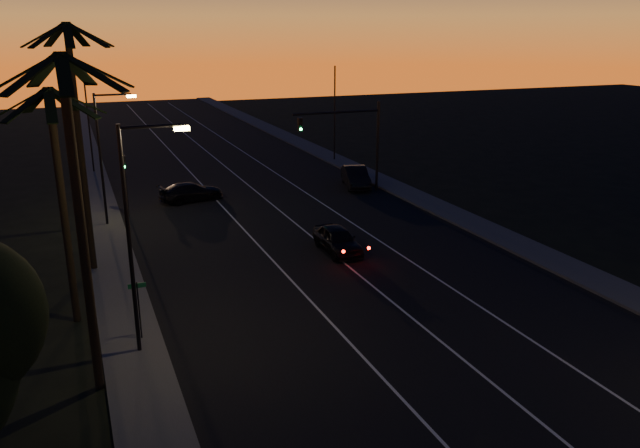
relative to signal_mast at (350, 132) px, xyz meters
name	(u,v)px	position (x,y,z in m)	size (l,w,h in m)	color
road	(310,243)	(-7.14, -9.99, -4.78)	(20.00, 170.00, 0.01)	black
sidewalk_left	(114,267)	(-18.34, -9.99, -4.70)	(2.40, 170.00, 0.16)	#3D3D3A
sidewalk_right	(468,221)	(4.06, -9.99, -4.70)	(2.40, 170.00, 0.16)	#3D3D3A
lane_stripe_left	(262,249)	(-10.14, -9.99, -4.76)	(0.12, 160.00, 0.01)	silver
lane_stripe_mid	(318,241)	(-6.64, -9.99, -4.76)	(0.12, 160.00, 0.01)	silver
lane_stripe_right	(370,235)	(-3.14, -9.99, -4.76)	(0.12, 160.00, 0.01)	silver
palm_near	(77,195)	(-19.74, -21.99, 2.29)	(4.25, 4.16, 11.53)	black
palm_mid	(60,181)	(-20.34, -15.99, 1.47)	(4.25, 4.16, 10.03)	black
palm_far	(78,126)	(-19.34, -9.99, 2.83)	(4.25, 4.16, 12.53)	black
streetlight_left_near	(136,223)	(-17.84, -19.99, 0.54)	(2.55, 0.26, 9.00)	black
streetlight_left_far	(105,148)	(-17.82, -1.99, 0.28)	(2.55, 0.26, 8.50)	black
street_sign	(139,304)	(-17.94, -18.99, -3.13)	(0.70, 0.06, 2.60)	black
signal_mast	(350,132)	(0.00, 0.00, 0.00)	(7.10, 0.41, 7.00)	black
signal_post	(125,174)	(-16.64, -0.01, -1.89)	(0.28, 0.37, 4.20)	black
far_pole_left	(89,122)	(-18.14, 15.01, -0.28)	(0.14, 0.14, 9.00)	black
far_pole_right	(335,114)	(3.86, 12.01, -0.28)	(0.14, 0.14, 9.00)	black
lead_car	(338,239)	(-6.25, -12.11, -4.03)	(1.80, 4.86, 1.48)	black
right_car	(356,177)	(1.31, 1.65, -3.96)	(2.93, 5.22, 1.63)	black
cross_car	(191,192)	(-11.86, 2.24, -4.08)	(5.02, 2.78, 1.38)	black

